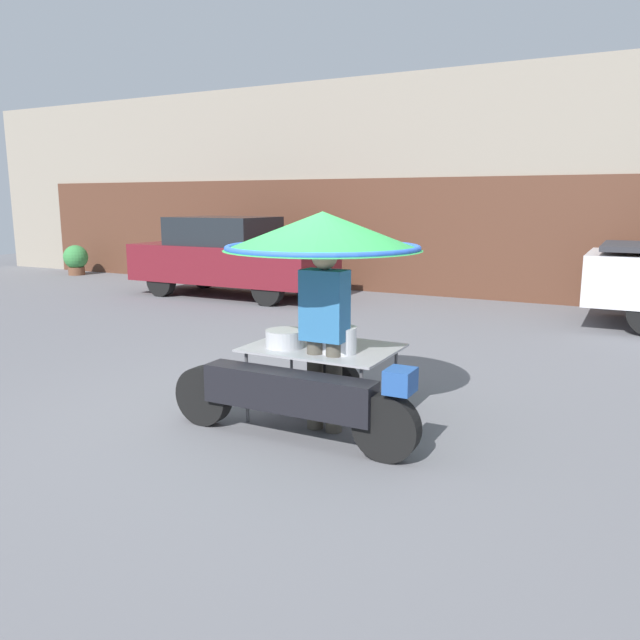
% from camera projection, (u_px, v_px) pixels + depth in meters
% --- Properties ---
extents(ground_plane, '(36.00, 36.00, 0.00)m').
position_uv_depth(ground_plane, '(280.00, 422.00, 5.55)').
color(ground_plane, slate).
extents(shopfront_building, '(28.00, 2.06, 4.47)m').
position_uv_depth(shopfront_building, '(501.00, 187.00, 12.89)').
color(shopfront_building, gray).
rests_on(shopfront_building, ground).
extents(vendor_motorcycle_cart, '(2.23, 1.73, 1.85)m').
position_uv_depth(vendor_motorcycle_cart, '(319.00, 264.00, 5.33)').
color(vendor_motorcycle_cart, black).
rests_on(vendor_motorcycle_cart, ground).
extents(vendor_person, '(0.38, 0.22, 1.60)m').
position_uv_depth(vendor_person, '(324.00, 328.00, 5.21)').
color(vendor_person, '#4C473D').
rests_on(vendor_person, ground).
extents(parked_car, '(4.16, 1.68, 1.61)m').
position_uv_depth(parked_car, '(231.00, 256.00, 12.77)').
color(parked_car, black).
rests_on(parked_car, ground).
extents(potted_plant, '(0.63, 0.63, 0.79)m').
position_uv_depth(potted_plant, '(76.00, 259.00, 16.45)').
color(potted_plant, brown).
rests_on(potted_plant, ground).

